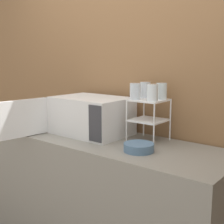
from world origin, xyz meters
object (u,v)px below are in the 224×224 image
Objects in this scene: glass_back_right at (162,91)px; glass_front_right at (152,93)px; microwave at (88,116)px; glass_back_left at (145,90)px; glass_front_left at (135,91)px; dish_rack at (149,111)px; bowl at (139,147)px.

glass_back_right is 0.12m from glass_front_right.
glass_front_right reaches higher than microwave.
glass_back_left is at bearing 138.07° from glass_front_right.
glass_front_left and glass_back_right have the same top height.
dish_rack is at bearing 41.87° from glass_front_left.
dish_rack is at bearing 110.01° from bowl.
dish_rack is at bearing -40.53° from glass_back_left.
microwave is 0.61m from glass_back_right.
microwave is 0.58m from glass_front_right.
glass_back_right is (0.53, 0.19, 0.21)m from microwave.
glass_front_left and glass_back_left have the same top height.
glass_back_right reaches higher than microwave.
glass_back_right is 0.13m from glass_back_left.
microwave is at bearing -171.56° from glass_front_left.
bowl is (0.09, -0.26, -0.19)m from dish_rack.
dish_rack is 2.64× the size of glass_front_left.
glass_front_right is at bearing -41.93° from glass_back_left.
glass_front_left is (-0.07, -0.07, 0.14)m from dish_rack.
glass_back_left is at bearing 117.41° from bowl.
bowl is (0.03, -0.19, -0.33)m from glass_front_right.
microwave is 0.49m from glass_back_left.
glass_back_right is (0.06, 0.06, 0.14)m from dish_rack.
glass_front_right is (0.07, -0.06, 0.14)m from dish_rack.
dish_rack is 2.64× the size of glass_back_right.
dish_rack reaches higher than bowl.
glass_front_right is at bearing -43.40° from dish_rack.
glass_back_left reaches higher than bowl.
microwave is at bearing -165.21° from dish_rack.
glass_front_left is at bearing -178.46° from glass_front_right.
microwave is 0.49m from dish_rack.
microwave is 2.83× the size of dish_rack.
microwave reaches higher than bowl.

